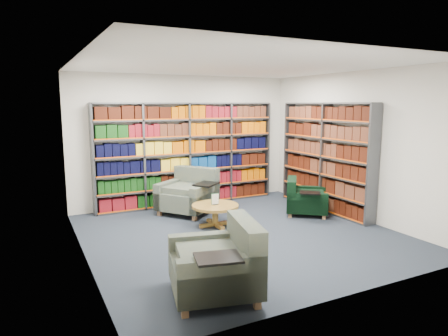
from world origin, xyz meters
name	(u,v)px	position (x,y,z in m)	size (l,w,h in m)	color
room_shell	(240,152)	(0.00, 0.00, 1.40)	(5.02, 5.02, 2.82)	#1B2231
bookshelf_back	(188,154)	(0.00, 2.34, 1.10)	(4.00, 0.28, 2.20)	#47494F
bookshelf_right	(326,158)	(2.34, 0.60, 1.10)	(0.28, 2.50, 2.20)	#47494F
chair_teal_left	(190,195)	(-0.23, 1.69, 0.36)	(1.37, 1.38, 0.89)	#0C1D35
chair_green_right	(303,200)	(1.74, 0.53, 0.29)	(1.09, 1.10, 0.71)	black
chair_teal_front	(222,266)	(-1.25, -1.83, 0.35)	(1.15, 1.24, 0.87)	#0C1D35
coffee_table	(215,209)	(-0.19, 0.58, 0.32)	(0.84, 0.84, 0.59)	olive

